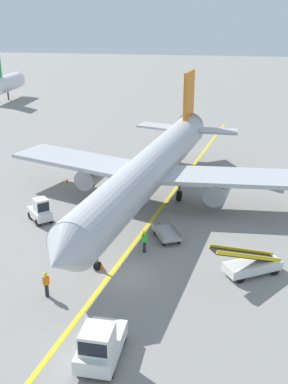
# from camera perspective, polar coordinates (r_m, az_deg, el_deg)

# --- Properties ---
(ground_plane) EXTENTS (300.00, 300.00, 0.00)m
(ground_plane) POSITION_cam_1_polar(r_m,az_deg,el_deg) (31.95, -2.85, -9.93)
(ground_plane) COLOR gray
(taxi_line_yellow) EXTENTS (13.03, 79.03, 0.01)m
(taxi_line_yellow) POSITION_cam_1_polar(r_m,az_deg,el_deg) (36.19, -0.99, -5.87)
(taxi_line_yellow) COLOR yellow
(taxi_line_yellow) RESTS_ON ground
(airliner) EXTENTS (28.25, 35.26, 10.10)m
(airliner) POSITION_cam_1_polar(r_m,az_deg,el_deg) (41.54, 0.91, 2.94)
(airliner) COLOR #B2B5BA
(airliner) RESTS_ON ground
(pushback_tug) EXTENTS (2.00, 3.65, 2.20)m
(pushback_tug) POSITION_cam_1_polar(r_m,az_deg,el_deg) (24.78, -5.30, -17.78)
(pushback_tug) COLOR silver
(pushback_tug) RESTS_ON ground
(baggage_tug_near_wing) EXTENTS (2.58, 2.65, 2.10)m
(baggage_tug_near_wing) POSITION_cam_1_polar(r_m,az_deg,el_deg) (39.85, -12.38, -2.25)
(baggage_tug_near_wing) COLOR silver
(baggage_tug_near_wing) RESTS_ON ground
(belt_loader_forward_hold) EXTENTS (4.93, 3.64, 2.59)m
(belt_loader_forward_hold) POSITION_cam_1_polar(r_m,az_deg,el_deg) (32.38, 12.76, -8.43)
(belt_loader_forward_hold) COLOR silver
(belt_loader_forward_hold) RESTS_ON ground
(baggage_cart_loaded) EXTENTS (2.62, 3.73, 0.94)m
(baggage_cart_loaded) POSITION_cam_1_polar(r_m,az_deg,el_deg) (36.35, 2.75, -4.95)
(baggage_cart_loaded) COLOR #A5A5A8
(baggage_cart_loaded) RESTS_ON ground
(ground_crew_marshaller) EXTENTS (0.36, 0.24, 1.70)m
(ground_crew_marshaller) POSITION_cam_1_polar(r_m,az_deg,el_deg) (29.92, -11.68, -10.73)
(ground_crew_marshaller) COLOR #26262D
(ground_crew_marshaller) RESTS_ON ground
(ground_crew_wing_walker) EXTENTS (0.36, 0.24, 1.70)m
(ground_crew_wing_walker) POSITION_cam_1_polar(r_m,az_deg,el_deg) (34.16, 0.04, -5.92)
(ground_crew_wing_walker) COLOR #26262D
(ground_crew_wing_walker) RESTS_ON ground
(safety_cone_nose_left) EXTENTS (0.36, 0.36, 0.44)m
(safety_cone_nose_left) POSITION_cam_1_polar(r_m,az_deg,el_deg) (32.65, -5.15, -8.79)
(safety_cone_nose_left) COLOR orange
(safety_cone_nose_left) RESTS_ON ground
(safety_cone_nose_right) EXTENTS (0.36, 0.36, 0.44)m
(safety_cone_nose_right) POSITION_cam_1_polar(r_m,az_deg,el_deg) (47.42, -3.76, 1.20)
(safety_cone_nose_right) COLOR orange
(safety_cone_nose_right) RESTS_ON ground
(safety_cone_wingtip_left) EXTENTS (0.36, 0.36, 0.44)m
(safety_cone_wingtip_left) POSITION_cam_1_polar(r_m,az_deg,el_deg) (48.41, -9.25, 1.39)
(safety_cone_wingtip_left) COLOR orange
(safety_cone_wingtip_left) RESTS_ON ground
(distant_aircraft_mid_left) EXTENTS (3.00, 10.10, 8.80)m
(distant_aircraft_mid_left) POSITION_cam_1_polar(r_m,az_deg,el_deg) (94.34, -16.21, 12.51)
(distant_aircraft_mid_left) COLOR silver
(distant_aircraft_mid_left) RESTS_ON ground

